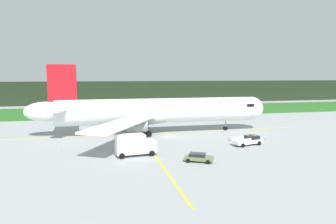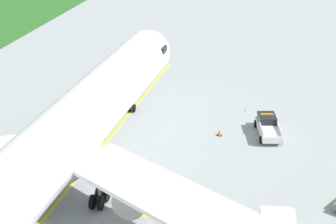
{
  "view_description": "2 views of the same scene",
  "coord_description": "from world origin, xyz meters",
  "px_view_note": "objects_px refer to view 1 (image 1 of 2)",
  "views": [
    {
      "loc": [
        -14.32,
        -62.46,
        12.94
      ],
      "look_at": [
        1.03,
        3.99,
        4.73
      ],
      "focal_mm": 33.02,
      "sensor_mm": 36.0,
      "label": 1
    },
    {
      "loc": [
        -44.67,
        -15.43,
        26.48
      ],
      "look_at": [
        6.35,
        -2.21,
        4.17
      ],
      "focal_mm": 64.27,
      "sensor_mm": 36.0,
      "label": 2
    }
  ],
  "objects_px": {
    "ops_pickup_truck": "(248,140)",
    "staff_car": "(199,157)",
    "apron_cone": "(230,139)",
    "airliner": "(154,111)",
    "catering_truck": "(135,145)"
  },
  "relations": [
    {
      "from": "ops_pickup_truck",
      "to": "staff_car",
      "type": "distance_m",
      "value": 15.1
    },
    {
      "from": "staff_car",
      "to": "apron_cone",
      "type": "height_order",
      "value": "staff_car"
    },
    {
      "from": "airliner",
      "to": "apron_cone",
      "type": "xyz_separation_m",
      "value": [
        13.25,
        -10.76,
        -4.6
      ]
    },
    {
      "from": "staff_car",
      "to": "ops_pickup_truck",
      "type": "bearing_deg",
      "value": 33.83
    },
    {
      "from": "ops_pickup_truck",
      "to": "catering_truck",
      "type": "height_order",
      "value": "catering_truck"
    },
    {
      "from": "ops_pickup_truck",
      "to": "catering_truck",
      "type": "distance_m",
      "value": 21.65
    },
    {
      "from": "staff_car",
      "to": "apron_cone",
      "type": "relative_size",
      "value": 6.88
    },
    {
      "from": "airliner",
      "to": "catering_truck",
      "type": "distance_m",
      "value": 19.7
    },
    {
      "from": "airliner",
      "to": "ops_pickup_truck",
      "type": "bearing_deg",
      "value": -46.29
    },
    {
      "from": "airliner",
      "to": "staff_car",
      "type": "distance_m",
      "value": 24.42
    },
    {
      "from": "apron_cone",
      "to": "staff_car",
      "type": "bearing_deg",
      "value": -129.7
    },
    {
      "from": "airliner",
      "to": "apron_cone",
      "type": "bearing_deg",
      "value": -39.08
    },
    {
      "from": "airliner",
      "to": "catering_truck",
      "type": "bearing_deg",
      "value": -109.84
    },
    {
      "from": "apron_cone",
      "to": "catering_truck",
      "type": "bearing_deg",
      "value": -159.22
    },
    {
      "from": "staff_car",
      "to": "apron_cone",
      "type": "xyz_separation_m",
      "value": [
        10.95,
        13.18,
        -0.38
      ]
    }
  ]
}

